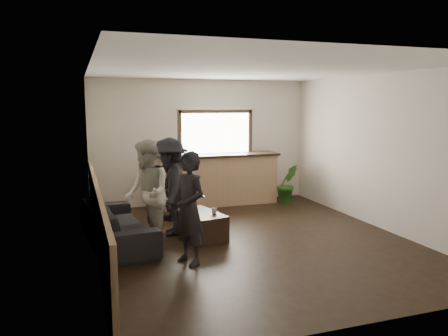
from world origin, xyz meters
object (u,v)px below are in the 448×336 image
object	(u,v)px
sofa	(117,224)
coffee_table	(201,225)
person_a	(189,208)
potted_plant	(287,184)
person_c	(170,186)
bar_counter	(219,176)
person_d	(175,181)
cup_b	(214,211)
cup_a	(192,207)
person_b	(147,194)

from	to	relation	value
sofa	coffee_table	distance (m)	1.39
person_a	coffee_table	bearing A→B (deg)	131.96
potted_plant	person_c	distance (m)	3.42
bar_counter	person_d	world-z (taller)	bar_counter
cup_b	person_d	world-z (taller)	person_d
cup_b	person_d	distance (m)	1.48
bar_counter	cup_b	bearing A→B (deg)	-109.99
sofa	potted_plant	size ratio (longest dim) A/B	2.48
potted_plant	coffee_table	bearing A→B (deg)	-143.88
cup_a	person_a	world-z (taller)	person_a
bar_counter	coffee_table	size ratio (longest dim) A/B	2.77
coffee_table	person_b	size ratio (longest dim) A/B	0.57
cup_a	person_d	world-z (taller)	person_d
person_c	bar_counter	bearing A→B (deg)	152.58
potted_plant	person_b	bearing A→B (deg)	-149.57
cup_a	potted_plant	distance (m)	3.16
person_c	potted_plant	bearing A→B (deg)	127.67
bar_counter	cup_b	xyz separation A→B (m)	(-0.88, -2.42, -0.16)
person_d	person_b	bearing A→B (deg)	32.27
person_b	person_c	xyz separation A→B (m)	(0.48, 0.54, -0.01)
sofa	person_b	bearing A→B (deg)	-131.57
coffee_table	cup_b	size ratio (longest dim) A/B	9.38
potted_plant	person_d	size ratio (longest dim) A/B	0.57
person_b	person_d	distance (m)	1.64
coffee_table	person_b	bearing A→B (deg)	-169.22
bar_counter	cup_b	distance (m)	2.58
sofa	person_c	world-z (taller)	person_c
cup_a	person_b	world-z (taller)	person_b
sofa	cup_b	bearing A→B (deg)	-106.62
coffee_table	cup_b	bearing A→B (deg)	-36.04
cup_b	person_b	xyz separation A→B (m)	(-1.12, -0.04, 0.37)
cup_a	potted_plant	size ratio (longest dim) A/B	0.14
person_c	person_a	bearing A→B (deg)	9.41
person_b	person_d	world-z (taller)	person_b
bar_counter	sofa	distance (m)	3.27
cup_a	person_b	bearing A→B (deg)	-154.21
coffee_table	person_d	distance (m)	1.40
bar_counter	sofa	xyz separation A→B (m)	(-2.45, -2.14, -0.32)
coffee_table	person_c	size ratio (longest dim) A/B	0.58
cup_a	person_c	bearing A→B (deg)	157.88
bar_counter	coffee_table	distance (m)	2.55
cup_b	person_a	xyz separation A→B (m)	(-0.68, -0.98, 0.32)
sofa	person_a	bearing A→B (deg)	-151.08
person_c	person_d	distance (m)	0.95
sofa	coffee_table	xyz separation A→B (m)	(1.38, -0.14, -0.11)
sofa	person_d	size ratio (longest dim) A/B	1.42
cup_b	person_b	world-z (taller)	person_b
cup_b	cup_a	bearing A→B (deg)	128.89
coffee_table	person_c	distance (m)	0.85
sofa	person_a	xyz separation A→B (m)	(0.90, -1.25, 0.48)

